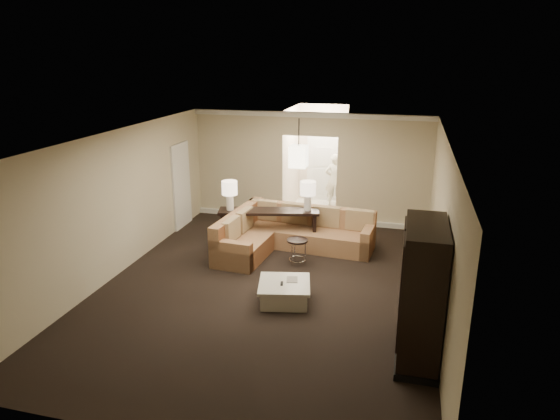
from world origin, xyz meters
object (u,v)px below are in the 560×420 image
(drink_table, at_px, (297,246))
(person, at_px, (335,177))
(console_table, at_px, (269,225))
(armoire, at_px, (421,295))
(sectional_sofa, at_px, (286,234))
(coffee_table, at_px, (284,292))

(drink_table, xyz_separation_m, person, (0.13, 4.23, 0.45))
(console_table, height_order, drink_table, console_table)
(armoire, xyz_separation_m, person, (-2.24, 7.00, -0.12))
(sectional_sofa, relative_size, drink_table, 5.93)
(coffee_table, relative_size, person, 0.63)
(sectional_sofa, height_order, coffee_table, sectional_sofa)
(coffee_table, distance_m, drink_table, 1.67)
(coffee_table, bearing_deg, sectional_sofa, 102.92)
(sectional_sofa, distance_m, drink_table, 0.82)
(console_table, relative_size, armoire, 1.14)
(coffee_table, xyz_separation_m, armoire, (2.23, -1.12, 0.77))
(sectional_sofa, height_order, console_table, sectional_sofa)
(console_table, xyz_separation_m, drink_table, (0.83, -0.80, -0.13))
(person, bearing_deg, drink_table, 86.19)
(sectional_sofa, xyz_separation_m, coffee_table, (0.54, -2.36, -0.17))
(drink_table, bearing_deg, sectional_sofa, 119.84)
(console_table, distance_m, armoire, 4.81)
(sectional_sofa, height_order, person, person)
(sectional_sofa, distance_m, coffee_table, 2.43)
(person, bearing_deg, sectional_sofa, 79.28)
(armoire, relative_size, drink_table, 3.73)
(sectional_sofa, bearing_deg, person, 86.53)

